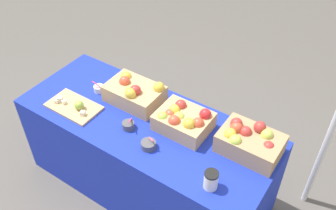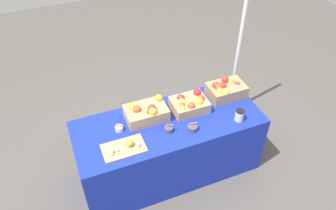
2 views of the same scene
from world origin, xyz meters
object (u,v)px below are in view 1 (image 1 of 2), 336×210
at_px(sample_bowl_mid, 99,89).
at_px(apple_crate_left, 249,141).
at_px(coffee_cup, 211,180).
at_px(apple_crate_right, 134,93).
at_px(apple_crate_middle, 183,120).
at_px(sample_bowl_near, 148,145).
at_px(sample_bowl_far, 128,125).
at_px(cutting_board_front, 74,106).

bearing_deg(sample_bowl_mid, apple_crate_left, 3.74).
bearing_deg(coffee_cup, apple_crate_right, 156.48).
height_order(apple_crate_middle, sample_bowl_near, apple_crate_middle).
height_order(apple_crate_right, coffee_cup, apple_crate_right).
height_order(sample_bowl_near, sample_bowl_far, sample_bowl_far).
height_order(sample_bowl_far, coffee_cup, coffee_cup).
relative_size(apple_crate_right, sample_bowl_far, 3.98).
bearing_deg(apple_crate_right, apple_crate_left, 1.10).
bearing_deg(apple_crate_right, sample_bowl_far, -61.35).
bearing_deg(apple_crate_right, coffee_cup, -23.52).
relative_size(sample_bowl_near, sample_bowl_mid, 0.93).
relative_size(apple_crate_middle, sample_bowl_far, 3.49).
distance_m(apple_crate_middle, cutting_board_front, 0.82).
distance_m(apple_crate_left, coffee_cup, 0.39).
bearing_deg(apple_crate_right, apple_crate_middle, -5.60).
distance_m(apple_crate_middle, sample_bowl_near, 0.29).
height_order(apple_crate_middle, sample_bowl_far, apple_crate_middle).
bearing_deg(sample_bowl_mid, sample_bowl_far, -23.35).
height_order(cutting_board_front, sample_bowl_near, sample_bowl_near).
distance_m(sample_bowl_near, coffee_cup, 0.49).
bearing_deg(cutting_board_front, sample_bowl_near, -0.83).
bearing_deg(sample_bowl_near, coffee_cup, -5.74).
bearing_deg(apple_crate_middle, sample_bowl_near, -108.19).
height_order(cutting_board_front, sample_bowl_far, sample_bowl_far).
xyz_separation_m(apple_crate_middle, sample_bowl_mid, (-0.75, -0.02, -0.05)).
xyz_separation_m(apple_crate_right, sample_bowl_far, (0.14, -0.25, -0.06)).
distance_m(sample_bowl_mid, coffee_cup, 1.19).
distance_m(sample_bowl_mid, sample_bowl_far, 0.48).
xyz_separation_m(apple_crate_left, sample_bowl_mid, (-1.21, -0.08, -0.06)).
height_order(apple_crate_right, sample_bowl_far, apple_crate_right).
xyz_separation_m(apple_crate_middle, coffee_cup, (0.40, -0.32, -0.01)).
distance_m(apple_crate_left, apple_crate_right, 0.91).
xyz_separation_m(apple_crate_right, sample_bowl_mid, (-0.30, -0.06, -0.06)).
bearing_deg(apple_crate_middle, coffee_cup, -39.21).
height_order(apple_crate_right, sample_bowl_near, apple_crate_right).
distance_m(sample_bowl_near, sample_bowl_far, 0.23).
height_order(sample_bowl_near, sample_bowl_mid, sample_bowl_mid).
bearing_deg(sample_bowl_far, sample_bowl_mid, 156.65).
height_order(apple_crate_left, apple_crate_middle, apple_crate_left).
distance_m(apple_crate_left, cutting_board_front, 1.28).
bearing_deg(apple_crate_middle, apple_crate_right, 174.40).
distance_m(apple_crate_left, apple_crate_middle, 0.47).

